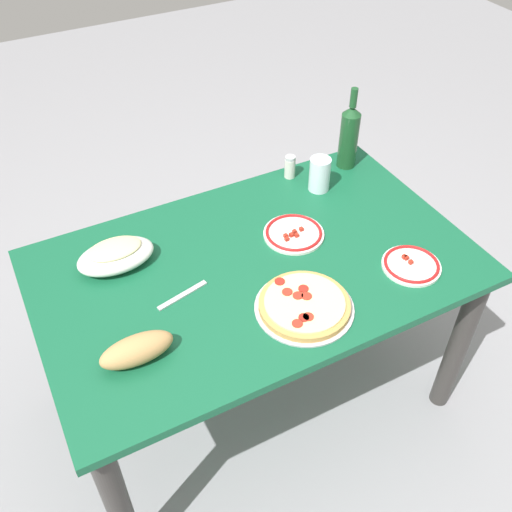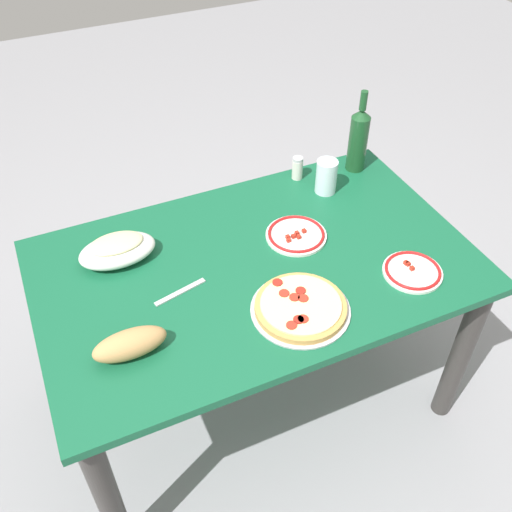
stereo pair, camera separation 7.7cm
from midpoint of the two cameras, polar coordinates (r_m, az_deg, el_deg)
name	(u,v)px [view 1 (the left image)]	position (r m, az deg, el deg)	size (l,w,h in m)	color
ground_plane	(256,392)	(2.34, -0.96, -13.29)	(8.00, 8.00, 0.00)	gray
dining_table	(256,288)	(1.88, -1.17, -3.22)	(1.36, 0.83, 0.70)	#145938
pepperoni_pizza	(304,305)	(1.66, 3.48, -4.90)	(0.29, 0.29, 0.03)	#B7B7BC
baked_pasta_dish	(116,255)	(1.83, -14.89, 0.11)	(0.24, 0.15, 0.08)	white
wine_bottle	(349,136)	(2.18, 8.18, 11.69)	(0.07, 0.07, 0.31)	#194723
water_glass	(320,174)	(2.08, 5.25, 8.03)	(0.08, 0.08, 0.12)	silver
side_plate_near	(411,265)	(1.84, 13.96, -0.88)	(0.18, 0.18, 0.02)	white
side_plate_far	(294,233)	(1.89, 2.60, 2.24)	(0.20, 0.20, 0.02)	white
bread_loaf	(137,350)	(1.56, -13.10, -9.05)	(0.20, 0.08, 0.08)	tan
spice_shaker	(290,167)	(2.14, 2.34, 8.79)	(0.04, 0.04, 0.09)	silver
fork_left	(182,295)	(1.72, -8.56, -3.88)	(0.17, 0.02, 0.01)	#B7B7BC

